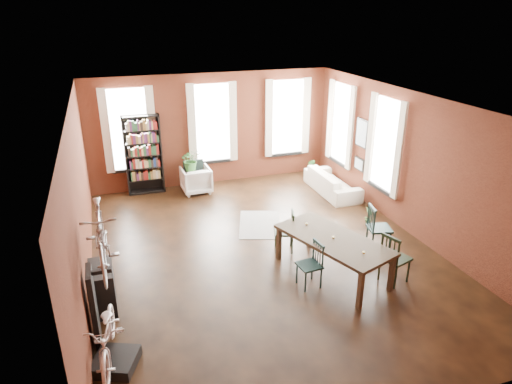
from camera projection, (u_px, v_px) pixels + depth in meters
name	position (u px, v px, depth m)	size (l,w,h in m)	color
room	(266.00, 148.00, 9.56)	(9.00, 9.04, 3.22)	black
dining_table	(332.00, 256.00, 8.85)	(1.05, 2.30, 0.78)	#453929
dining_chair_a	(309.00, 265.00, 8.45)	(0.41, 0.41, 0.88)	#193736
dining_chair_b	(284.00, 231.00, 9.69)	(0.42, 0.42, 0.90)	black
dining_chair_c	(395.00, 258.00, 8.57)	(0.47, 0.47, 1.01)	black
dining_chair_d	(379.00, 228.00, 9.71)	(0.46, 0.46, 1.01)	#16312F
bookshelf	(144.00, 155.00, 12.51)	(1.00, 0.32, 2.20)	black
white_armchair	(196.00, 179.00, 12.79)	(0.78, 0.73, 0.80)	silver
cream_sofa	(332.00, 179.00, 12.75)	(2.08, 0.61, 0.81)	beige
striped_rug	(260.00, 224.00, 11.01)	(0.96, 1.54, 0.01)	black
bike_trainer	(116.00, 362.00, 6.65)	(0.60, 0.60, 0.17)	black
bike_wall_rack	(94.00, 307.00, 6.92)	(0.16, 0.60, 1.30)	black
console_table	(103.00, 288.00, 7.84)	(0.40, 0.80, 0.80)	black
plant_stand	(191.00, 180.00, 12.93)	(0.30, 0.30, 0.61)	black
plant_by_sofa	(309.00, 174.00, 13.93)	(0.34, 0.61, 0.27)	#255020
plant_small	(368.00, 221.00, 10.99)	(0.24, 0.45, 0.16)	#355C24
bicycle_floor	(105.00, 314.00, 6.29)	(0.54, 0.82, 1.56)	silver
bicycle_hung	(98.00, 217.00, 6.43)	(0.47, 1.00, 1.66)	#A5A8AD
plant_on_stand	(191.00, 162.00, 12.71)	(0.56, 0.62, 0.49)	#2F6227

